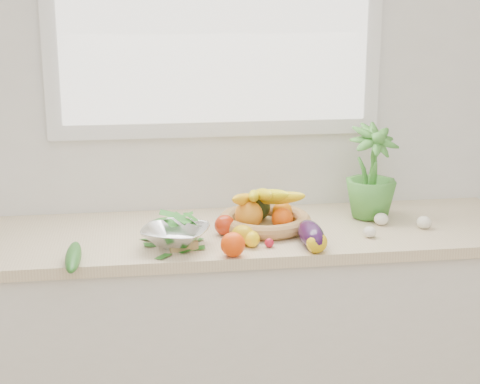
{
  "coord_description": "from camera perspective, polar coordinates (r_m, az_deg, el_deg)",
  "views": [
    {
      "loc": [
        -0.31,
        -0.61,
        1.74
      ],
      "look_at": [
        0.05,
        1.93,
        1.05
      ],
      "focal_mm": 55.0,
      "sensor_mm": 36.0,
      "label": 1
    }
  ],
  "objects": [
    {
      "name": "fruit_basket",
      "position": [
        2.72,
        1.87,
        -1.8
      ],
      "size": [
        0.38,
        0.38,
        0.18
      ],
      "color": "#AC874C",
      "rests_on": "countertop"
    },
    {
      "name": "counter_cabinet",
      "position": [
        2.89,
        -1.06,
        -11.88
      ],
      "size": [
        2.2,
        0.58,
        0.86
      ],
      "primitive_type": "cube",
      "color": "silver",
      "rests_on": "ground"
    },
    {
      "name": "potted_herb",
      "position": [
        2.86,
        10.15,
        1.6
      ],
      "size": [
        0.25,
        0.25,
        0.36
      ],
      "primitive_type": "imported",
      "rotation": [
        0.0,
        0.0,
        0.31
      ],
      "color": "#469335",
      "rests_on": "countertop"
    },
    {
      "name": "eggplant",
      "position": [
        2.54,
        5.54,
        -3.29
      ],
      "size": [
        0.08,
        0.21,
        0.08
      ],
      "primitive_type": "ellipsoid",
      "rotation": [
        0.0,
        0.0,
        0.02
      ],
      "color": "#2C0F37",
      "rests_on": "countertop"
    },
    {
      "name": "garlic_c",
      "position": [
        2.67,
        10.02,
        -3.07
      ],
      "size": [
        0.06,
        0.06,
        0.04
      ],
      "primitive_type": "ellipsoid",
      "rotation": [
        0.0,
        0.0,
        -0.28
      ],
      "color": "silver",
      "rests_on": "countertop"
    },
    {
      "name": "cucumber",
      "position": [
        2.43,
        -12.8,
        -4.93
      ],
      "size": [
        0.05,
        0.27,
        0.05
      ],
      "primitive_type": "ellipsoid",
      "rotation": [
        0.0,
        0.0,
        0.01
      ],
      "color": "#1A5017",
      "rests_on": "countertop"
    },
    {
      "name": "back_wall",
      "position": [
        2.9,
        -1.88,
        7.33
      ],
      "size": [
        4.5,
        0.02,
        2.7
      ],
      "primitive_type": "cube",
      "color": "white",
      "rests_on": "ground"
    },
    {
      "name": "countertop",
      "position": [
        2.72,
        -1.1,
        -3.39
      ],
      "size": [
        2.24,
        0.62,
        0.04
      ],
      "primitive_type": "cube",
      "color": "beige",
      "rests_on": "counter_cabinet"
    },
    {
      "name": "radish",
      "position": [
        2.53,
        2.28,
        -3.96
      ],
      "size": [
        0.04,
        0.04,
        0.03
      ],
      "primitive_type": "sphere",
      "rotation": [
        0.0,
        0.0,
        -0.18
      ],
      "color": "#B4162B",
      "rests_on": "countertop"
    },
    {
      "name": "orange_loose",
      "position": [
        2.43,
        -0.56,
        -4.1
      ],
      "size": [
        0.1,
        0.1,
        0.08
      ],
      "primitive_type": "sphere",
      "rotation": [
        0.0,
        0.0,
        -0.31
      ],
      "color": "#FA4407",
      "rests_on": "countertop"
    },
    {
      "name": "apple",
      "position": [
        2.65,
        -1.19,
        -2.58
      ],
      "size": [
        0.09,
        0.09,
        0.07
      ],
      "primitive_type": "sphere",
      "rotation": [
        0.0,
        0.0,
        -0.21
      ],
      "color": "#B62A0E",
      "rests_on": "countertop"
    },
    {
      "name": "lemon_c",
      "position": [
        2.55,
        0.24,
        -3.35
      ],
      "size": [
        0.11,
        0.11,
        0.07
      ],
      "primitive_type": "ellipsoid",
      "rotation": [
        0.0,
        0.0,
        0.76
      ],
      "color": "#D2A10B",
      "rests_on": "countertop"
    },
    {
      "name": "ginger",
      "position": [
        2.51,
        -4.42,
        -4.16
      ],
      "size": [
        0.1,
        0.06,
        0.03
      ],
      "primitive_type": "cube",
      "rotation": [
        0.0,
        0.0,
        0.18
      ],
      "color": "tan",
      "rests_on": "countertop"
    },
    {
      "name": "colander_with_spinach",
      "position": [
        2.53,
        -5.03,
        -2.99
      ],
      "size": [
        0.29,
        0.29,
        0.12
      ],
      "color": "silver",
      "rests_on": "countertop"
    },
    {
      "name": "garlic_a",
      "position": [
        2.81,
        14.09,
        -2.3
      ],
      "size": [
        0.07,
        0.07,
        0.05
      ],
      "primitive_type": "ellipsoid",
      "rotation": [
        0.0,
        0.0,
        0.3
      ],
      "color": "white",
      "rests_on": "countertop"
    },
    {
      "name": "garlic_b",
      "position": [
        2.82,
        10.9,
        -2.07
      ],
      "size": [
        0.06,
        0.06,
        0.05
      ],
      "primitive_type": "ellipsoid",
      "rotation": [
        0.0,
        0.0,
        0.2
      ],
      "color": "white",
      "rests_on": "countertop"
    },
    {
      "name": "lemon_a",
      "position": [
        2.53,
        0.92,
        -3.66
      ],
      "size": [
        0.06,
        0.07,
        0.06
      ],
      "primitive_type": "ellipsoid",
      "rotation": [
        0.0,
        0.0,
        -0.08
      ],
      "color": "yellow",
      "rests_on": "countertop"
    },
    {
      "name": "lemon_b",
      "position": [
        2.49,
        5.99,
        -3.94
      ],
      "size": [
        0.11,
        0.11,
        0.07
      ],
      "primitive_type": "ellipsoid",
      "rotation": [
        0.0,
        0.0,
        -0.71
      ],
      "color": "yellow",
      "rests_on": "countertop"
    }
  ]
}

